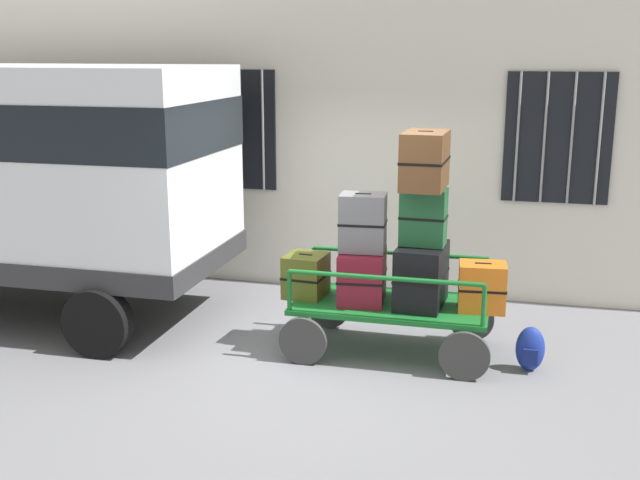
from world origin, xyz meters
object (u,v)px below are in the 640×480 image
object	(u,v)px
suitcase_center_bottom	(421,275)
suitcase_midleft_bottom	(362,276)
suitcase_center_top	(425,160)
suitcase_left_bottom	(306,275)
suitcase_midleft_middle	(363,222)
suitcase_center_middle	(423,217)
van	(18,165)
backpack	(530,349)
luggage_cart	(391,314)
suitcase_midright_bottom	(482,287)

from	to	relation	value
suitcase_center_bottom	suitcase_midleft_bottom	bearing A→B (deg)	-178.62
suitcase_center_top	suitcase_center_bottom	bearing A→B (deg)	90.00
suitcase_left_bottom	suitcase_midleft_middle	xyz separation A→B (m)	(0.59, -0.02, 0.59)
suitcase_center_middle	van	bearing A→B (deg)	177.70
suitcase_left_bottom	backpack	bearing A→B (deg)	-3.68
suitcase_midleft_bottom	suitcase_left_bottom	bearing A→B (deg)	178.71
suitcase_center_top	backpack	distance (m)	2.06
luggage_cart	suitcase_midleft_bottom	size ratio (longest dim) A/B	3.10
van	suitcase_center_bottom	size ratio (longest dim) A/B	6.48
suitcase_midleft_bottom	suitcase_midleft_middle	world-z (taller)	suitcase_midleft_middle
suitcase_center_middle	suitcase_center_top	bearing A→B (deg)	-90.00
luggage_cart	suitcase_left_bottom	size ratio (longest dim) A/B	4.31
suitcase_center_middle	suitcase_center_top	xyz separation A→B (m)	(-0.00, -0.03, 0.55)
suitcase_midleft_bottom	suitcase_midright_bottom	xyz separation A→B (m)	(1.18, 0.00, -0.02)
van	suitcase_midleft_middle	xyz separation A→B (m)	(3.99, -0.21, -0.40)
backpack	luggage_cart	bearing A→B (deg)	173.80
luggage_cart	suitcase_midleft_middle	world-z (taller)	suitcase_midleft_middle
suitcase_midleft_middle	suitcase_center_middle	world-z (taller)	suitcase_center_middle
suitcase_center_top	suitcase_midright_bottom	distance (m)	1.35
suitcase_midleft_middle	suitcase_center_bottom	bearing A→B (deg)	1.98
suitcase_center_bottom	suitcase_midright_bottom	bearing A→B (deg)	-1.22
van	suitcase_center_bottom	bearing A→B (deg)	-2.40
suitcase_midleft_bottom	suitcase_center_top	xyz separation A→B (m)	(0.59, -0.00, 1.19)
suitcase_midright_bottom	suitcase_center_middle	bearing A→B (deg)	177.99
suitcase_center_bottom	suitcase_midright_bottom	size ratio (longest dim) A/B	1.48
suitcase_midleft_middle	suitcase_center_top	xyz separation A→B (m)	(0.59, 0.00, 0.64)
suitcase_left_bottom	suitcase_midleft_middle	world-z (taller)	suitcase_midleft_middle
suitcase_midleft_bottom	suitcase_center_middle	size ratio (longest dim) A/B	1.17
luggage_cart	suitcase_center_bottom	distance (m)	0.52
suitcase_center_bottom	suitcase_center_middle	bearing A→B (deg)	90.00
suitcase_left_bottom	suitcase_midright_bottom	xyz separation A→B (m)	(1.77, -0.01, 0.02)
suitcase_midleft_bottom	suitcase_center_middle	distance (m)	0.87
suitcase_center_bottom	suitcase_midright_bottom	distance (m)	0.59
suitcase_center_middle	suitcase_midright_bottom	world-z (taller)	suitcase_center_middle
backpack	suitcase_left_bottom	bearing A→B (deg)	176.32
suitcase_midleft_middle	suitcase_center_bottom	size ratio (longest dim) A/B	0.81
van	suitcase_midleft_middle	bearing A→B (deg)	-3.05
suitcase_midleft_bottom	backpack	xyz separation A→B (m)	(1.66, -0.13, -0.57)
suitcase_left_bottom	suitcase_midleft_middle	distance (m)	0.84
van	suitcase_center_top	world-z (taller)	van
suitcase_midright_bottom	backpack	bearing A→B (deg)	-15.41
van	suitcase_midleft_bottom	distance (m)	4.10
suitcase_left_bottom	suitcase_midleft_bottom	bearing A→B (deg)	-1.29
suitcase_midleft_middle	suitcase_midright_bottom	world-z (taller)	suitcase_midleft_middle
suitcase_left_bottom	suitcase_midright_bottom	world-z (taller)	suitcase_midright_bottom
suitcase_center_top	suitcase_midleft_middle	bearing A→B (deg)	-179.72
luggage_cart	suitcase_midleft_middle	distance (m)	0.97
suitcase_center_middle	suitcase_center_top	world-z (taller)	suitcase_center_top
suitcase_left_bottom	suitcase_center_middle	xyz separation A→B (m)	(1.18, 0.01, 0.67)
suitcase_midleft_middle	suitcase_center_top	size ratio (longest dim) A/B	0.85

